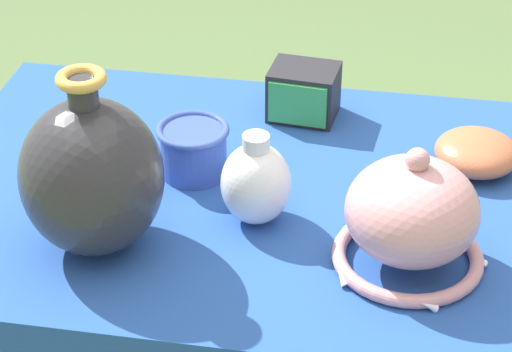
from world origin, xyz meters
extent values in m
cylinder|color=brown|center=(-0.49, 0.32, 0.33)|extent=(0.04, 0.04, 0.66)
cylinder|color=brown|center=(0.49, 0.32, 0.33)|extent=(0.04, 0.04, 0.66)
cube|color=brown|center=(0.00, 0.00, 0.67)|extent=(1.08, 0.75, 0.03)
cube|color=#234C9E|center=(0.00, 0.00, 0.69)|extent=(1.10, 0.77, 0.01)
ellipsoid|color=#2D2D33|center=(-0.21, -0.19, 0.82)|extent=(0.22, 0.22, 0.25)
cylinder|color=#2D2D33|center=(-0.21, -0.19, 0.96)|extent=(0.04, 0.04, 0.05)
torus|color=gold|center=(-0.21, -0.19, 0.98)|extent=(0.07, 0.07, 0.02)
torus|color=#D19399|center=(0.27, -0.15, 0.70)|extent=(0.23, 0.23, 0.02)
ellipsoid|color=#D19399|center=(0.27, -0.15, 0.79)|extent=(0.20, 0.20, 0.16)
sphere|color=#D19399|center=(0.27, -0.15, 0.88)|extent=(0.04, 0.04, 0.04)
cone|color=white|center=(0.39, -0.15, 0.70)|extent=(0.01, 0.03, 0.02)
cone|color=white|center=(0.31, -0.04, 0.70)|extent=(0.03, 0.02, 0.02)
cone|color=white|center=(0.18, -0.09, 0.70)|extent=(0.03, 0.03, 0.02)
cone|color=white|center=(0.18, -0.22, 0.70)|extent=(0.03, 0.03, 0.02)
cone|color=white|center=(0.31, -0.26, 0.70)|extent=(0.03, 0.02, 0.02)
cube|color=#232328|center=(0.05, 0.27, 0.74)|extent=(0.13, 0.11, 0.10)
cube|color=green|center=(0.05, 0.21, 0.74)|extent=(0.11, 0.02, 0.08)
ellipsoid|color=white|center=(0.02, -0.08, 0.76)|extent=(0.11, 0.11, 0.14)
cylinder|color=white|center=(0.02, -0.08, 0.84)|extent=(0.04, 0.04, 0.02)
cylinder|color=#3851A8|center=(-0.11, 0.03, 0.74)|extent=(0.11, 0.11, 0.09)
torus|color=#3851A8|center=(-0.11, 0.03, 0.78)|extent=(0.13, 0.13, 0.01)
ellipsoid|color=#BC6642|center=(0.37, 0.13, 0.73)|extent=(0.15, 0.15, 0.06)
camera|label=1|loc=(0.25, -1.37, 1.64)|focal=70.00mm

